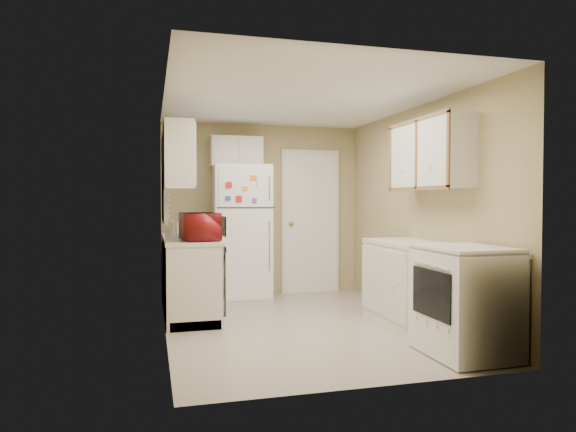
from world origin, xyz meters
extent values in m
plane|color=beige|center=(0.00, 0.00, 0.00)|extent=(3.80, 3.80, 0.00)
plane|color=white|center=(0.00, 0.00, 2.40)|extent=(3.80, 3.80, 0.00)
plane|color=tan|center=(-1.40, 0.00, 1.20)|extent=(3.80, 3.80, 0.00)
plane|color=tan|center=(1.40, 0.00, 1.20)|extent=(3.80, 3.80, 0.00)
plane|color=tan|center=(0.00, 1.90, 1.20)|extent=(2.80, 2.80, 0.00)
plane|color=tan|center=(0.00, -1.90, 1.20)|extent=(2.80, 2.80, 0.00)
cube|color=silver|center=(-1.10, 0.90, 0.45)|extent=(0.60, 1.80, 0.90)
cube|color=black|center=(-0.81, 0.30, 0.49)|extent=(0.03, 0.58, 0.72)
cube|color=gray|center=(-1.10, 1.05, 0.86)|extent=(0.54, 0.74, 0.16)
imported|color=maroon|center=(-1.02, 0.34, 1.05)|extent=(0.57, 0.37, 0.36)
imported|color=silver|center=(-1.15, 1.52, 1.00)|extent=(0.12, 0.13, 0.22)
cube|color=silver|center=(-1.36, 1.05, 1.60)|extent=(0.10, 0.98, 1.08)
cube|color=silver|center=(-1.25, 0.22, 1.80)|extent=(0.30, 0.45, 0.70)
cube|color=white|center=(-0.35, 1.61, 0.90)|extent=(0.78, 0.76, 1.80)
cube|color=silver|center=(-0.40, 1.75, 2.00)|extent=(0.70, 0.30, 0.40)
cube|color=white|center=(0.70, 1.86, 1.02)|extent=(0.86, 0.06, 2.08)
cube|color=silver|center=(1.10, -0.80, 0.45)|extent=(0.60, 2.00, 0.90)
cube|color=white|center=(1.05, -1.42, 0.47)|extent=(0.64, 0.78, 0.95)
cube|color=silver|center=(1.25, -0.50, 1.80)|extent=(0.30, 1.20, 0.70)
camera|label=1|loc=(-1.53, -5.23, 1.33)|focal=32.00mm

